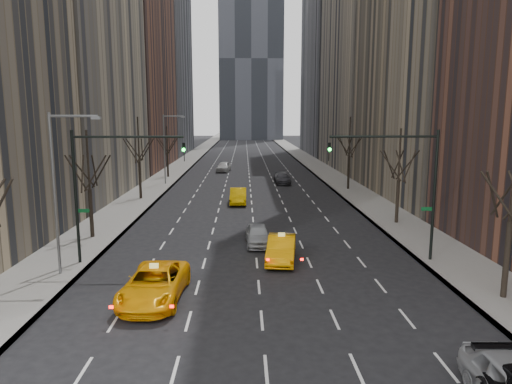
{
  "coord_description": "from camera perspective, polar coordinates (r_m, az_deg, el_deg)",
  "views": [
    {
      "loc": [
        -0.75,
        -15.0,
        8.94
      ],
      "look_at": [
        0.1,
        17.66,
        3.5
      ],
      "focal_mm": 32.0,
      "sensor_mm": 36.0,
      "label": 1
    }
  ],
  "objects": [
    {
      "name": "streetlight_near",
      "position": [
        27.16,
        -23.29,
        1.66
      ],
      "size": [
        2.83,
        0.22,
        9.0
      ],
      "color": "slate",
      "rests_on": "ground"
    },
    {
      "name": "far_suv_grey",
      "position": [
        61.24,
        3.31,
        1.72
      ],
      "size": [
        2.12,
        4.99,
        1.43
      ],
      "primitive_type": "imported",
      "rotation": [
        0.0,
        0.0,
        0.02
      ],
      "color": "#333338",
      "rests_on": "ground"
    },
    {
      "name": "bld_left_far",
      "position": [
        84.63,
        -16.48,
        17.96
      ],
      "size": [
        14.0,
        28.0,
        44.0
      ],
      "primitive_type": "cube",
      "color": "brown",
      "rests_on": "ground"
    },
    {
      "name": "bld_right_far",
      "position": [
        83.63,
        14.91,
        20.22
      ],
      "size": [
        14.0,
        28.0,
        50.0
      ],
      "primitive_type": "cube",
      "color": "tan",
      "rests_on": "ground"
    },
    {
      "name": "taxi_suv",
      "position": [
        23.31,
        -12.57,
        -11.16
      ],
      "size": [
        3.01,
        6.03,
        1.64
      ],
      "primitive_type": "imported",
      "rotation": [
        0.0,
        0.0,
        -0.05
      ],
      "color": "#FFAC05",
      "rests_on": "ground"
    },
    {
      "name": "far_car_white",
      "position": [
        74.56,
        -4.06,
        3.18
      ],
      "size": [
        2.57,
        5.04,
        1.64
      ],
      "primitive_type": "imported",
      "rotation": [
        0.0,
        0.0,
        -0.13
      ],
      "color": "silver",
      "rests_on": "ground"
    },
    {
      "name": "tree_lw_d",
      "position": [
        68.15,
        -11.02,
        4.75
      ],
      "size": [
        3.36,
        3.5,
        7.36
      ],
      "color": "black",
      "rests_on": "ground"
    },
    {
      "name": "taxi_sedan",
      "position": [
        28.66,
        3.2,
        -7.08
      ],
      "size": [
        2.31,
        4.99,
        1.58
      ],
      "primitive_type": "imported",
      "rotation": [
        0.0,
        0.0,
        -0.14
      ],
      "color": "#EF9B05",
      "rests_on": "ground"
    },
    {
      "name": "traffic_mast_left",
      "position": [
        28.47,
        -18.55,
        2.0
      ],
      "size": [
        6.69,
        0.39,
        8.0
      ],
      "color": "black",
      "rests_on": "ground"
    },
    {
      "name": "tree_rw_a",
      "position": [
        25.08,
        29.16,
        -3.41
      ],
      "size": [
        3.36,
        3.5,
        8.28
      ],
      "color": "black",
      "rests_on": "ground"
    },
    {
      "name": "sidewalk_right",
      "position": [
        86.44,
        7.19,
        3.49
      ],
      "size": [
        4.5,
        320.0,
        0.15
      ],
      "primitive_type": "cube",
      "color": "slate",
      "rests_on": "ground"
    },
    {
      "name": "tree_rw_b",
      "position": [
        39.48,
        17.38,
        1.42
      ],
      "size": [
        3.36,
        3.5,
        7.82
      ],
      "color": "black",
      "rests_on": "ground"
    },
    {
      "name": "tree_lw_c",
      "position": [
        50.51,
        -14.37,
        3.59
      ],
      "size": [
        3.36,
        3.5,
        8.74
      ],
      "color": "black",
      "rests_on": "ground"
    },
    {
      "name": "traffic_mast_right",
      "position": [
        28.95,
        18.45,
        2.12
      ],
      "size": [
        6.69,
        0.39,
        8.0
      ],
      "color": "black",
      "rests_on": "ground"
    },
    {
      "name": "ground",
      "position": [
        17.48,
        1.27,
        -21.31
      ],
      "size": [
        400.0,
        400.0,
        0.0
      ],
      "primitive_type": "plane",
      "color": "black",
      "rests_on": "ground"
    },
    {
      "name": "silver_sedan_ahead",
      "position": [
        32.15,
        0.25,
        -5.36
      ],
      "size": [
        1.86,
        4.3,
        1.44
      ],
      "primitive_type": "imported",
      "rotation": [
        0.0,
        0.0,
        0.04
      ],
      "color": "#979A9E",
      "rests_on": "ground"
    },
    {
      "name": "tree_lw_b",
      "position": [
        35.25,
        -20.08,
        0.36
      ],
      "size": [
        3.36,
        3.5,
        7.82
      ],
      "color": "black",
      "rests_on": "ground"
    },
    {
      "name": "far_taxi",
      "position": [
        47.21,
        -2.23,
        -0.5
      ],
      "size": [
        1.69,
        4.78,
        1.57
      ],
      "primitive_type": "imported",
      "rotation": [
        0.0,
        0.0,
        -0.0
      ],
      "color": "#E9AE04",
      "rests_on": "ground"
    },
    {
      "name": "streetlight_far",
      "position": [
        60.93,
        -11.08,
        6.15
      ],
      "size": [
        2.83,
        0.22,
        9.0
      ],
      "color": "slate",
      "rests_on": "ground"
    },
    {
      "name": "bld_right_deep",
      "position": [
        114.01,
        10.39,
        19.44
      ],
      "size": [
        14.0,
        30.0,
        58.0
      ],
      "primitive_type": "cube",
      "color": "#5D5D62",
      "rests_on": "ground"
    },
    {
      "name": "tree_rw_c",
      "position": [
        56.67,
        11.56,
        4.3
      ],
      "size": [
        3.36,
        3.5,
        8.74
      ],
      "color": "black",
      "rests_on": "ground"
    },
    {
      "name": "sidewalk_left",
      "position": [
        86.23,
        -9.16,
        3.43
      ],
      "size": [
        4.5,
        320.0,
        0.15
      ],
      "primitive_type": "cube",
      "color": "slate",
      "rests_on": "ground"
    },
    {
      "name": "bld_left_deep",
      "position": [
        114.87,
        -12.62,
        19.8
      ],
      "size": [
        14.0,
        30.0,
        60.0
      ],
      "primitive_type": "cube",
      "color": "#5D5D62",
      "rests_on": "ground"
    }
  ]
}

